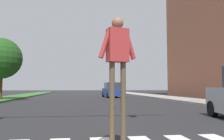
{
  "coord_description": "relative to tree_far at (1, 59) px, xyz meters",
  "views": [
    {
      "loc": [
        -0.93,
        3.0,
        1.19
      ],
      "look_at": [
        1.11,
        17.74,
        2.28
      ],
      "focal_mm": 37.98,
      "sensor_mm": 36.0,
      "label": 1
    }
  ],
  "objects": [
    {
      "name": "median_strip",
      "position": [
        -0.45,
        2.91,
        -3.67
      ],
      "size": [
        3.18,
        64.0,
        0.15
      ],
      "primitive_type": "cube",
      "color": "#386B2D",
      "rests_on": "ground_plane"
    },
    {
      "name": "sedan_midblock",
      "position": [
        10.84,
        5.96,
        -2.93
      ],
      "size": [
        2.11,
        4.63,
        1.76
      ],
      "color": "navy",
      "rests_on": "ground_plane"
    },
    {
      "name": "ground_plane",
      "position": [
        7.84,
        4.91,
        -3.75
      ],
      "size": [
        140.0,
        140.0,
        0.0
      ],
      "primitive_type": "plane",
      "color": "#262628"
    },
    {
      "name": "pedestrian_performer",
      "position": [
        7.61,
        -17.8,
        -2.08
      ],
      "size": [
        0.75,
        0.32,
        2.49
      ],
      "color": "brown",
      "rests_on": "ground_plane"
    },
    {
      "name": "sidewalk_right",
      "position": [
        16.38,
        2.91,
        -3.67
      ],
      "size": [
        3.0,
        64.0,
        0.15
      ],
      "primitive_type": "cube",
      "color": "#9E9991",
      "rests_on": "ground_plane"
    },
    {
      "name": "tree_far",
      "position": [
        0.0,
        0.0,
        0.0
      ],
      "size": [
        3.64,
        3.64,
        5.43
      ],
      "color": "#4C3823",
      "rests_on": "median_strip"
    }
  ]
}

